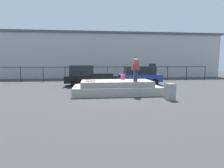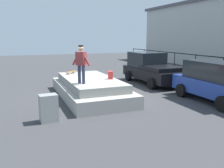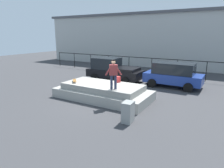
{
  "view_description": "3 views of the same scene",
  "coord_description": "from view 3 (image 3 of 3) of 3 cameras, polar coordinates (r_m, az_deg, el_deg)",
  "views": [
    {
      "loc": [
        -1.82,
        -12.48,
        2.19
      ],
      "look_at": [
        -0.37,
        0.48,
        0.62
      ],
      "focal_mm": 28.96,
      "sensor_mm": 36.0,
      "label": 1
    },
    {
      "loc": [
        10.91,
        -3.35,
        2.89
      ],
      "look_at": [
        -0.27,
        1.12,
        0.51
      ],
      "focal_mm": 38.37,
      "sensor_mm": 36.0,
      "label": 2
    },
    {
      "loc": [
        6.39,
        -10.04,
        3.86
      ],
      "look_at": [
        -0.13,
        1.02,
        0.68
      ],
      "focal_mm": 32.18,
      "sensor_mm": 36.0,
      "label": 3
    }
  ],
  "objects": [
    {
      "name": "skateboarder",
      "position": [
        10.85,
        0.43,
        3.29
      ],
      "size": [
        0.79,
        0.65,
        1.62
      ],
      "color": "#2D334C",
      "rests_on": "concrete_ledge"
    },
    {
      "name": "car_black_pickup_near",
      "position": [
        17.13,
        0.26,
        4.1
      ],
      "size": [
        4.74,
        2.2,
        1.92
      ],
      "color": "black",
      "rests_on": "ground_plane"
    },
    {
      "name": "fence_row",
      "position": [
        19.57,
        11.21,
        5.92
      ],
      "size": [
        24.06,
        0.06,
        1.7
      ],
      "color": "black",
      "rests_on": "ground_plane"
    },
    {
      "name": "ground_plane",
      "position": [
        12.51,
        -1.89,
        -4.05
      ],
      "size": [
        60.0,
        60.0,
        0.0
      ],
      "primitive_type": "plane",
      "color": "#38383A"
    },
    {
      "name": "skateboard",
      "position": [
        12.9,
        -10.6,
        0.99
      ],
      "size": [
        0.7,
        0.75,
        0.12
      ],
      "color": "brown",
      "rests_on": "concrete_ledge"
    },
    {
      "name": "backpack",
      "position": [
        12.61,
        1.69,
        1.32
      ],
      "size": [
        0.32,
        0.26,
        0.37
      ],
      "primitive_type": "cube",
      "rotation": [
        0.0,
        0.0,
        6.06
      ],
      "color": "red",
      "rests_on": "concrete_ledge"
    },
    {
      "name": "concrete_ledge",
      "position": [
        12.38,
        -2.65,
        -2.22
      ],
      "size": [
        5.88,
        2.74,
        0.92
      ],
      "color": "#9E9B93",
      "rests_on": "ground_plane"
    },
    {
      "name": "utility_box",
      "position": [
        9.08,
        4.57,
        -7.98
      ],
      "size": [
        0.48,
        0.63,
        0.96
      ],
      "primitive_type": "cube",
      "rotation": [
        0.0,
        0.0,
        0.07
      ],
      "color": "gray",
      "rests_on": "ground_plane"
    },
    {
      "name": "warehouse_building",
      "position": [
        26.98,
        17.18,
        11.98
      ],
      "size": [
        34.96,
        7.14,
        6.43
      ],
      "color": "#B2B2AD",
      "rests_on": "ground_plane"
    },
    {
      "name": "car_blue_hatchback_mid",
      "position": [
        15.69,
        17.02,
        2.63
      ],
      "size": [
        4.19,
        2.13,
        1.81
      ],
      "color": "navy",
      "rests_on": "ground_plane"
    }
  ]
}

